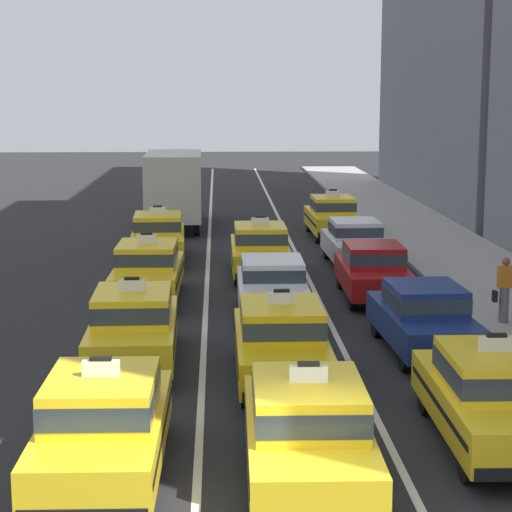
% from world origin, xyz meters
% --- Properties ---
extents(lane_stripe_left_center, '(0.14, 80.00, 0.01)m').
position_xyz_m(lane_stripe_left_center, '(-1.60, 20.00, 0.00)').
color(lane_stripe_left_center, silver).
rests_on(lane_stripe_left_center, ground).
extents(lane_stripe_center_right, '(0.14, 80.00, 0.01)m').
position_xyz_m(lane_stripe_center_right, '(1.60, 20.00, 0.00)').
color(lane_stripe_center_right, silver).
rests_on(lane_stripe_center_right, ground).
extents(sidewalk_curb, '(4.00, 90.00, 0.15)m').
position_xyz_m(sidewalk_curb, '(7.20, 15.00, 0.07)').
color(sidewalk_curb, '#9E9993').
rests_on(sidewalk_curb, ground).
extents(taxi_left_nearest, '(1.87, 4.58, 1.96)m').
position_xyz_m(taxi_left_nearest, '(-3.02, 2.21, 0.88)').
color(taxi_left_nearest, black).
rests_on(taxi_left_nearest, ground).
extents(taxi_left_second, '(1.91, 4.60, 1.96)m').
position_xyz_m(taxi_left_second, '(-3.09, 8.28, 0.88)').
color(taxi_left_second, black).
rests_on(taxi_left_second, ground).
extents(taxi_left_third, '(1.89, 4.59, 1.96)m').
position_xyz_m(taxi_left_third, '(-3.24, 14.63, 0.88)').
color(taxi_left_third, black).
rests_on(taxi_left_third, ground).
extents(taxi_left_fourth, '(1.97, 4.62, 1.96)m').
position_xyz_m(taxi_left_fourth, '(-3.33, 20.93, 0.88)').
color(taxi_left_fourth, black).
rests_on(taxi_left_fourth, ground).
extents(box_truck_left_fifth, '(2.39, 7.00, 3.27)m').
position_xyz_m(box_truck_left_fifth, '(-3.11, 29.05, 1.78)').
color(box_truck_left_fifth, black).
rests_on(box_truck_left_fifth, ground).
extents(taxi_center_nearest, '(1.88, 4.58, 1.96)m').
position_xyz_m(taxi_center_nearest, '(0.05, 1.80, 0.88)').
color(taxi_center_nearest, black).
rests_on(taxi_center_nearest, ground).
extents(taxi_center_second, '(1.84, 4.57, 1.96)m').
position_xyz_m(taxi_center_second, '(0.01, 6.91, 0.88)').
color(taxi_center_second, black).
rests_on(taxi_center_second, ground).
extents(sedan_center_third, '(1.79, 4.31, 1.58)m').
position_xyz_m(sedan_center_third, '(0.15, 12.43, 0.85)').
color(sedan_center_third, black).
rests_on(sedan_center_third, ground).
extents(taxi_center_fourth, '(1.84, 4.57, 1.96)m').
position_xyz_m(taxi_center_fourth, '(0.09, 18.08, 0.88)').
color(taxi_center_fourth, black).
rests_on(taxi_center_fourth, ground).
extents(taxi_right_nearest, '(1.87, 4.58, 1.96)m').
position_xyz_m(taxi_right_nearest, '(3.28, 3.31, 0.88)').
color(taxi_right_nearest, black).
rests_on(taxi_right_nearest, ground).
extents(sedan_right_second, '(1.94, 4.37, 1.58)m').
position_xyz_m(sedan_right_second, '(3.38, 8.97, 0.85)').
color(sedan_right_second, black).
rests_on(sedan_right_second, ground).
extents(sedan_right_third, '(1.83, 4.33, 1.58)m').
position_xyz_m(sedan_right_third, '(3.16, 14.64, 0.85)').
color(sedan_right_third, black).
rests_on(sedan_right_third, ground).
extents(sedan_right_fourth, '(1.84, 4.33, 1.58)m').
position_xyz_m(sedan_right_fourth, '(3.36, 19.67, 0.85)').
color(sedan_right_fourth, black).
rests_on(sedan_right_fourth, ground).
extents(taxi_right_fifth, '(1.90, 4.59, 1.96)m').
position_xyz_m(taxi_right_fifth, '(3.38, 26.05, 0.88)').
color(taxi_right_fifth, black).
rests_on(taxi_right_fifth, ground).
extents(pedestrian_mid_block, '(0.47, 0.24, 1.65)m').
position_xyz_m(pedestrian_mid_block, '(5.86, 11.12, 0.98)').
color(pedestrian_mid_block, slate).
rests_on(pedestrian_mid_block, sidewalk_curb).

